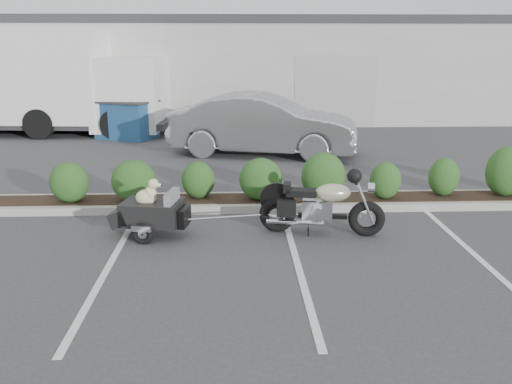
{
  "coord_description": "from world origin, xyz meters",
  "views": [
    {
      "loc": [
        0.32,
        -7.87,
        3.1
      ],
      "look_at": [
        0.65,
        0.52,
        0.75
      ],
      "focal_mm": 38.0,
      "sensor_mm": 36.0,
      "label": 1
    }
  ],
  "objects_px": {
    "motorcycle": "(321,207)",
    "pet_trailer": "(151,212)",
    "sedan": "(264,125)",
    "delivery_truck": "(56,84)",
    "dumpster": "(127,119)"
  },
  "relations": [
    {
      "from": "motorcycle",
      "to": "pet_trailer",
      "type": "xyz_separation_m",
      "value": [
        -2.78,
        0.02,
        -0.06
      ]
    },
    {
      "from": "sedan",
      "to": "motorcycle",
      "type": "bearing_deg",
      "value": -162.06
    },
    {
      "from": "pet_trailer",
      "to": "delivery_truck",
      "type": "bearing_deg",
      "value": 124.45
    },
    {
      "from": "pet_trailer",
      "to": "dumpster",
      "type": "distance_m",
      "value": 9.64
    },
    {
      "from": "motorcycle",
      "to": "sedan",
      "type": "relative_size",
      "value": 0.4
    },
    {
      "from": "pet_trailer",
      "to": "sedan",
      "type": "distance_m",
      "value": 6.89
    },
    {
      "from": "pet_trailer",
      "to": "sedan",
      "type": "xyz_separation_m",
      "value": [
        2.17,
        6.52,
        0.44
      ]
    },
    {
      "from": "pet_trailer",
      "to": "dumpster",
      "type": "height_order",
      "value": "dumpster"
    },
    {
      "from": "sedan",
      "to": "delivery_truck",
      "type": "height_order",
      "value": "delivery_truck"
    },
    {
      "from": "motorcycle",
      "to": "pet_trailer",
      "type": "distance_m",
      "value": 2.78
    },
    {
      "from": "sedan",
      "to": "dumpster",
      "type": "height_order",
      "value": "sedan"
    },
    {
      "from": "dumpster",
      "to": "pet_trailer",
      "type": "bearing_deg",
      "value": -52.73
    },
    {
      "from": "delivery_truck",
      "to": "sedan",
      "type": "bearing_deg",
      "value": -25.44
    },
    {
      "from": "motorcycle",
      "to": "dumpster",
      "type": "relative_size",
      "value": 0.93
    },
    {
      "from": "delivery_truck",
      "to": "pet_trailer",
      "type": "bearing_deg",
      "value": -61.22
    }
  ]
}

